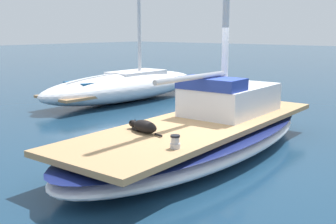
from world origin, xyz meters
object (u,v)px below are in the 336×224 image
(sailboat_main, at_px, (200,138))
(dog_black, at_px, (144,126))
(moored_boat_port_side, at_px, (126,85))
(deck_winch, at_px, (175,142))
(coiled_rope, at_px, (146,126))

(sailboat_main, height_order, dog_black, dog_black)
(moored_boat_port_side, bearing_deg, deck_winch, -38.89)
(deck_winch, relative_size, moored_boat_port_side, 0.03)
(dog_black, distance_m, moored_boat_port_side, 7.38)
(sailboat_main, distance_m, dog_black, 1.44)
(sailboat_main, bearing_deg, deck_winch, -65.60)
(coiled_rope, height_order, moored_boat_port_side, moored_boat_port_side)
(sailboat_main, height_order, moored_boat_port_side, moored_boat_port_side)
(dog_black, height_order, coiled_rope, dog_black)
(deck_winch, xyz_separation_m, coiled_rope, (-1.32, 0.76, -0.08))
(coiled_rope, bearing_deg, moored_boat_port_side, 139.18)
(sailboat_main, height_order, coiled_rope, coiled_rope)
(sailboat_main, distance_m, moored_boat_port_side, 6.80)
(dog_black, relative_size, deck_winch, 4.52)
(sailboat_main, distance_m, coiled_rope, 1.19)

